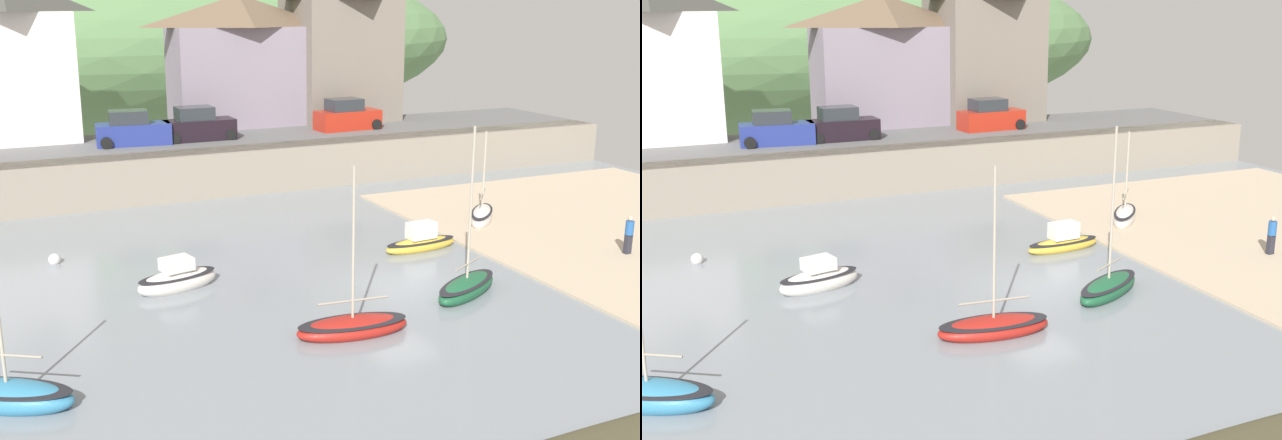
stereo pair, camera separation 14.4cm
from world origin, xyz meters
TOP-DOWN VIEW (x-y plane):
  - ground at (1.40, -9.56)m, footprint 48.00×41.00m
  - quay_seawall at (0.00, 17.50)m, footprint 48.00×9.40m
  - hillside_backdrop at (-4.56, 55.20)m, footprint 80.00×44.00m
  - waterfront_building_left at (-11.43, 25.20)m, footprint 7.29×6.00m
  - waterfront_building_centre at (2.52, 25.20)m, footprint 9.09×4.30m
  - waterfront_building_right at (9.66, 25.20)m, footprint 7.01×6.04m
  - sailboat_tall_mast at (-7.57, 3.19)m, footprint 3.32×1.88m
  - sailboat_blue_trim at (3.07, 3.59)m, footprint 3.52×1.21m
  - rowboat_small_beached at (-13.81, -3.57)m, footprint 3.79×3.06m
  - dinghy_open_wooden at (-3.57, -3.15)m, footprint 3.82×1.76m
  - sailboat_far_left at (1.77, -1.68)m, footprint 3.76×2.79m
  - sailboat_white_hull at (7.97, 6.07)m, footprint 3.02×3.23m
  - parked_car_near_slipway at (-5.47, 20.70)m, footprint 4.27×2.16m
  - parked_car_by_wall at (-1.66, 20.70)m, footprint 4.10×1.82m
  - parked_car_end_of_row at (7.99, 20.70)m, footprint 4.19×1.94m
  - person_on_slipway at (10.40, -0.71)m, footprint 0.34×0.34m
  - mooring_buoy at (-11.34, 8.11)m, footprint 0.50×0.50m

SIDE VIEW (x-z plane):
  - mooring_buoy at x=-11.34m, z-range -0.10..0.40m
  - ground at x=1.40m, z-range -0.14..0.47m
  - dinghy_open_wooden at x=-3.57m, z-range -2.54..3.05m
  - sailboat_far_left at x=1.77m, z-range -2.85..3.42m
  - rowboat_small_beached at x=-13.81m, z-range -2.04..2.62m
  - sailboat_white_hull at x=7.97m, z-range -1.99..2.62m
  - sailboat_blue_trim at x=3.07m, z-range -0.35..1.00m
  - sailboat_tall_mast at x=-7.57m, z-range -0.35..1.05m
  - person_on_slipway at x=10.40m, z-range 0.17..1.79m
  - quay_seawall at x=0.00m, z-range 0.16..2.56m
  - parked_car_near_slipway at x=-5.47m, z-range 2.23..4.18m
  - parked_car_by_wall at x=-1.66m, z-range 2.23..4.18m
  - parked_car_end_of_row at x=7.99m, z-range 2.23..4.18m
  - hillside_backdrop at x=-4.56m, z-range -2.79..15.80m
  - waterfront_building_centre at x=2.52m, z-range 2.48..10.73m
  - waterfront_building_left at x=-11.43m, z-range 2.48..11.95m
  - waterfront_building_right at x=9.66m, z-range 2.47..12.29m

